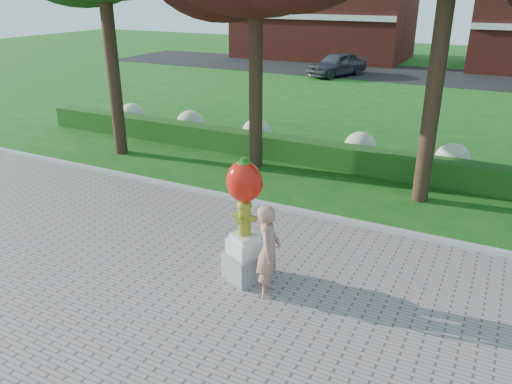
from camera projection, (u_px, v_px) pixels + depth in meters
ground at (212, 257)px, 11.14m from camera, size 100.00×100.00×0.00m
walkway at (77, 369)px, 7.84m from camera, size 40.00×14.00×0.04m
curb at (270, 206)px, 13.58m from camera, size 40.00×0.18×0.15m
lawn_hedge at (322, 154)px, 16.74m from camera, size 24.00×0.70×0.80m
hydrangea_row at (348, 145)px, 17.26m from camera, size 20.10×1.10×0.99m
street at (429, 76)px, 34.16m from camera, size 50.00×8.00×0.02m
building_left at (324, 14)px, 42.01m from camera, size 14.00×8.00×7.00m
hydrant_sculpture at (245, 217)px, 9.77m from camera, size 0.93×0.93×2.60m
woman at (269, 251)px, 9.43m from camera, size 0.62×0.77×1.85m
parked_car at (337, 64)px, 33.77m from camera, size 3.53×4.94×1.56m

